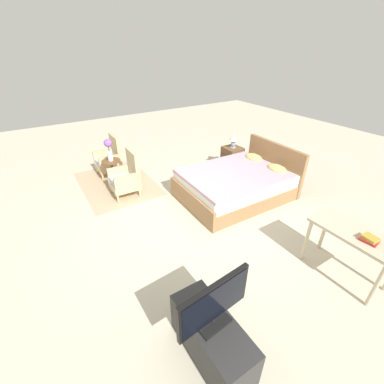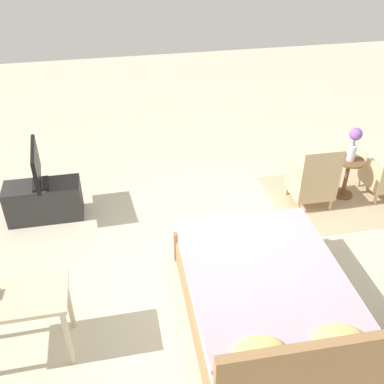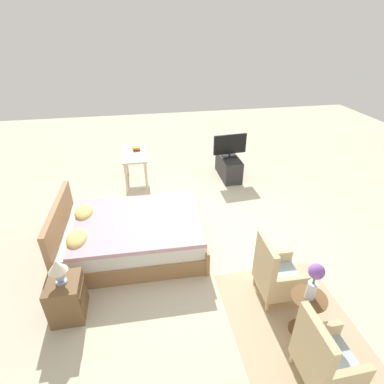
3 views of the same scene
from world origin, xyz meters
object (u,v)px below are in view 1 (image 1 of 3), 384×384
(tv_flatscreen, at_px, (214,304))
(side_table, at_px, (112,170))
(bed, at_px, (237,183))
(armchair_by_window_right, at_px, (126,177))
(vanity_desk, at_px, (354,238))
(flower_vase, at_px, (109,148))
(tv_stand, at_px, (212,339))
(armchair_by_window_left, at_px, (110,159))
(nightstand, at_px, (232,158))
(table_lamp, at_px, (234,139))
(book_stack, at_px, (370,239))

(tv_flatscreen, bearing_deg, side_table, 175.76)
(bed, height_order, armchair_by_window_right, bed)
(armchair_by_window_right, height_order, side_table, armchair_by_window_right)
(side_table, bearing_deg, bed, 46.96)
(vanity_desk, bearing_deg, side_table, -156.37)
(side_table, distance_m, flower_vase, 0.51)
(tv_stand, relative_size, vanity_desk, 0.92)
(side_table, bearing_deg, tv_stand, -4.24)
(armchair_by_window_left, xyz_separation_m, nightstand, (1.32, 2.65, -0.10))
(armchair_by_window_left, xyz_separation_m, tv_stand, (4.69, -0.42, -0.13))
(bed, bearing_deg, tv_stand, -45.29)
(flower_vase, bearing_deg, side_table, 180.00)
(armchair_by_window_left, relative_size, table_lamp, 2.79)
(bed, distance_m, book_stack, 2.58)
(flower_vase, distance_m, table_lamp, 2.87)
(side_table, bearing_deg, flower_vase, 0.00)
(tv_stand, xyz_separation_m, vanity_desk, (0.09, 2.15, 0.36))
(table_lamp, bearing_deg, tv_flatscreen, -42.34)
(armchair_by_window_left, bearing_deg, nightstand, 63.53)
(vanity_desk, relative_size, book_stack, 5.09)
(book_stack, bearing_deg, tv_flatscreen, -97.20)
(table_lamp, distance_m, tv_flatscreen, 4.56)
(armchair_by_window_right, relative_size, tv_flatscreen, 1.19)
(armchair_by_window_left, height_order, table_lamp, armchair_by_window_left)
(table_lamp, relative_size, tv_stand, 0.34)
(nightstand, distance_m, tv_flatscreen, 4.59)
(tv_flatscreen, xyz_separation_m, vanity_desk, (0.09, 2.15, -0.17))
(flower_vase, bearing_deg, book_stack, 22.22)
(nightstand, height_order, tv_flatscreen, tv_flatscreen)
(vanity_desk, bearing_deg, tv_flatscreen, -92.35)
(flower_vase, bearing_deg, armchair_by_window_right, 11.74)
(table_lamp, relative_size, tv_flatscreen, 0.43)
(armchair_by_window_right, height_order, table_lamp, armchair_by_window_right)
(armchair_by_window_left, distance_m, flower_vase, 0.76)
(vanity_desk, bearing_deg, armchair_by_window_right, -154.68)
(bed, relative_size, armchair_by_window_left, 2.39)
(armchair_by_window_right, distance_m, vanity_desk, 4.04)
(nightstand, height_order, table_lamp, table_lamp)
(armchair_by_window_right, relative_size, book_stack, 4.50)
(table_lamp, height_order, vanity_desk, table_lamp)
(side_table, bearing_deg, armchair_by_window_left, 168.25)
(table_lamp, bearing_deg, bed, -35.36)
(tv_flatscreen, bearing_deg, book_stack, 82.80)
(bed, distance_m, tv_flatscreen, 3.26)
(flower_vase, bearing_deg, bed, 46.96)
(side_table, distance_m, vanity_desk, 4.61)
(nightstand, relative_size, tv_stand, 0.59)
(bed, xyz_separation_m, armchair_by_window_right, (-1.29, -1.87, 0.08))
(armchair_by_window_left, xyz_separation_m, tv_flatscreen, (4.69, -0.42, 0.40))
(bed, bearing_deg, nightstand, 144.67)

